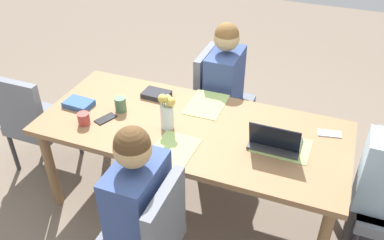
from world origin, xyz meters
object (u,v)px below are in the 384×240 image
coffee_mug_near_right (121,104)px  chair_head_right_right_near (33,119)px  dining_table (192,135)px  book_blue_cover (79,104)px  person_far_left_far (140,223)px  coffee_mug_near_left (84,119)px  chair_near_left_mid (217,96)px  phone_black (106,119)px  book_red_cover (156,94)px  chair_far_left_far (148,237)px  coffee_mug_centre_left (131,136)px  phone_silver (330,134)px  laptop_head_left_left_near (275,142)px  flower_vase (167,111)px  person_near_left_mid (224,98)px

coffee_mug_near_right → chair_head_right_right_near: bearing=3.8°
dining_table → book_blue_cover: bearing=4.2°
dining_table → chair_head_right_right_near: chair_head_right_right_near is taller
person_far_left_far → coffee_mug_near_left: 0.86m
dining_table → coffee_mug_near_left: bearing=19.2°
chair_near_left_mid → phone_black: size_ratio=6.00×
chair_near_left_mid → book_red_cover: bearing=59.5°
chair_far_left_far → coffee_mug_centre_left: (0.34, -0.48, 0.28)m
coffee_mug_near_left → coffee_mug_centre_left: bearing=171.0°
person_far_left_far → coffee_mug_near_right: person_far_left_far is taller
book_blue_cover → phone_silver: bearing=-166.9°
chair_near_left_mid → phone_black: bearing=61.2°
laptop_head_left_left_near → phone_silver: 0.41m
dining_table → chair_far_left_far: size_ratio=2.33×
flower_vase → phone_silver: bearing=-163.0°
chair_near_left_mid → person_near_left_mid: size_ratio=0.75×
dining_table → chair_far_left_far: chair_far_left_far is taller
coffee_mug_near_left → phone_silver: (-1.57, -0.49, -0.04)m
coffee_mug_near_right → phone_black: size_ratio=0.70×
chair_head_right_right_near → flower_vase: 1.24m
chair_head_right_right_near → phone_silver: 2.25m
coffee_mug_centre_left → chair_near_left_mid: bearing=-101.4°
dining_table → book_red_cover: bearing=-33.8°
flower_vase → laptop_head_left_left_near: (-0.72, -0.04, -0.09)m
dining_table → person_far_left_far: 0.74m
coffee_mug_near_left → dining_table: bearing=-160.8°
coffee_mug_near_right → book_blue_cover: 0.33m
chair_far_left_far → coffee_mug_near_left: 0.96m
coffee_mug_centre_left → phone_silver: size_ratio=0.66×
dining_table → chair_near_left_mid: 0.82m
chair_near_left_mid → coffee_mug_centre_left: chair_near_left_mid is taller
person_far_left_far → coffee_mug_near_right: 0.92m
coffee_mug_near_left → coffee_mug_centre_left: coffee_mug_centre_left is taller
chair_near_left_mid → chair_head_right_right_near: 1.52m
chair_far_left_far → laptop_head_left_left_near: bearing=-124.8°
person_far_left_far → laptop_head_left_left_near: (-0.60, -0.70, 0.25)m
coffee_mug_centre_left → phone_black: 0.34m
phone_silver → coffee_mug_centre_left: bearing=14.3°
book_red_cover → chair_near_left_mid: bearing=-118.3°
laptop_head_left_left_near → phone_silver: size_ratio=2.13×
phone_silver → chair_near_left_mid: bearing=-40.8°
chair_head_right_right_near → coffee_mug_centre_left: (-1.04, 0.24, 0.28)m
person_far_left_far → chair_head_right_right_near: bearing=-27.2°
dining_table → phone_silver: size_ratio=13.96×
coffee_mug_near_right → book_blue_cover: coffee_mug_near_right is taller
person_near_left_mid → coffee_mug_centre_left: person_near_left_mid is taller
laptop_head_left_left_near → coffee_mug_near_right: size_ratio=3.03×
laptop_head_left_left_near → coffee_mug_near_left: laptop_head_left_left_near is taller
laptop_head_left_left_near → phone_silver: (-0.31, -0.27, -0.04)m
dining_table → person_far_left_far: size_ratio=1.75×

